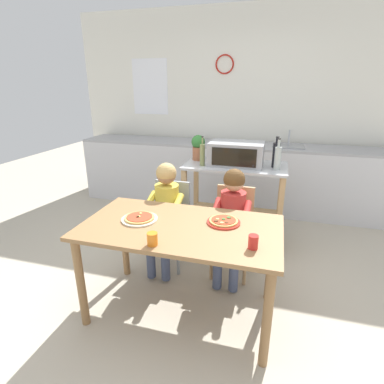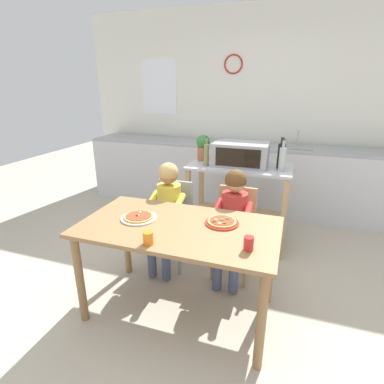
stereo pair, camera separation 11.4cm
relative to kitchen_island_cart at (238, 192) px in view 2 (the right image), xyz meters
name	(u,v)px [view 2 (the right image)]	position (x,y,z in m)	size (l,w,h in m)	color
ground_plane	(214,246)	(-0.21, -0.19, -0.59)	(10.60, 10.60, 0.00)	#B7AD99
back_wall_tiled	(245,109)	(-0.21, 1.46, 0.76)	(4.82, 0.14, 2.70)	white
kitchen_counter	(237,176)	(-0.21, 1.05, -0.14)	(4.34, 0.60, 1.12)	silver
kitchen_island_cart	(238,192)	(0.00, 0.00, 0.00)	(1.07, 0.57, 0.89)	#B7BABF
toaster_oven	(241,154)	(0.00, 0.00, 0.42)	(0.55, 0.37, 0.24)	#999BA0
bottle_slim_sauce	(206,155)	(-0.33, -0.13, 0.42)	(0.05, 0.05, 0.31)	olive
bottle_brown_beer	(281,155)	(0.40, 0.01, 0.43)	(0.07, 0.07, 0.31)	black
bottle_tall_green_wine	(282,159)	(0.42, -0.08, 0.42)	(0.07, 0.07, 0.31)	#ADB7B2
potted_herb_plant	(203,147)	(-0.43, 0.10, 0.45)	(0.15, 0.15, 0.28)	#9E5B3D
dining_table	(179,238)	(-0.21, -1.25, 0.05)	(1.42, 0.78, 0.74)	olive
dining_chair_left	(172,217)	(-0.53, -0.60, -0.11)	(0.36, 0.36, 0.81)	gray
dining_chair_right	(235,225)	(0.08, -0.59, -0.11)	(0.36, 0.36, 0.81)	tan
child_in_yellow_shirt	(167,205)	(-0.53, -0.72, 0.06)	(0.32, 0.42, 1.01)	#424C6B
child_in_red_shirt	(233,214)	(0.08, -0.71, 0.05)	(0.32, 0.42, 1.00)	#424C6B
pizza_plate_cream	(139,217)	(-0.53, -1.24, 0.16)	(0.27, 0.27, 0.03)	beige
pizza_plate_red_rimmed	(222,222)	(0.08, -1.13, 0.16)	(0.24, 0.24, 0.03)	red
drinking_cup_red	(249,243)	(0.32, -1.43, 0.19)	(0.06, 0.06, 0.09)	red
drinking_cup_orange	(148,238)	(-0.29, -1.56, 0.19)	(0.07, 0.07, 0.08)	orange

